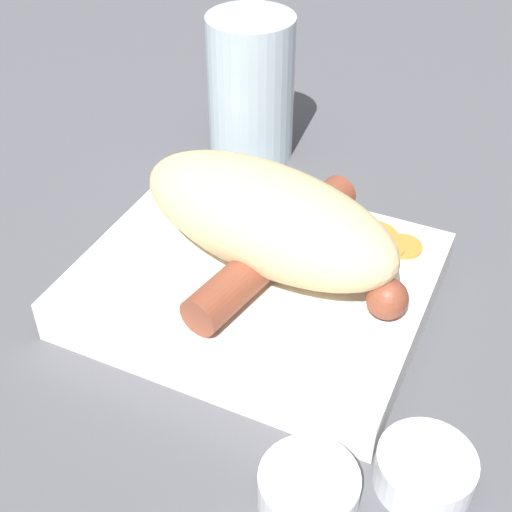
% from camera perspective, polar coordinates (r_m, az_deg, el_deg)
% --- Properties ---
extents(ground_plane, '(3.00, 3.00, 0.00)m').
position_cam_1_polar(ground_plane, '(0.50, -0.00, -3.62)').
color(ground_plane, '#4C4C51').
extents(food_tray, '(0.23, 0.19, 0.03)m').
position_cam_1_polar(food_tray, '(0.49, -0.00, -2.30)').
color(food_tray, silver).
rests_on(food_tray, ground_plane).
extents(bread_roll, '(0.21, 0.12, 0.06)m').
position_cam_1_polar(bread_roll, '(0.47, 1.31, 3.02)').
color(bread_roll, '#DBBC84').
rests_on(bread_roll, food_tray).
extents(sausage, '(0.19, 0.17, 0.03)m').
position_cam_1_polar(sausage, '(0.48, 1.63, 0.61)').
color(sausage, brown).
rests_on(sausage, food_tray).
extents(pickled_veggies, '(0.06, 0.07, 0.00)m').
position_cam_1_polar(pickled_veggies, '(0.50, 9.96, 0.70)').
color(pickled_veggies, '#F99E4C').
rests_on(pickled_veggies, food_tray).
extents(condiment_cup_near, '(0.05, 0.05, 0.02)m').
position_cam_1_polar(condiment_cup_near, '(0.40, 4.21, -18.19)').
color(condiment_cup_near, silver).
rests_on(condiment_cup_near, ground_plane).
extents(condiment_cup_far, '(0.05, 0.05, 0.02)m').
position_cam_1_polar(condiment_cup_far, '(0.41, 13.33, -16.45)').
color(condiment_cup_far, silver).
rests_on(condiment_cup_far, ground_plane).
extents(drink_glass, '(0.08, 0.08, 0.13)m').
position_cam_1_polar(drink_glass, '(0.64, -0.41, 13.29)').
color(drink_glass, silver).
rests_on(drink_glass, ground_plane).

